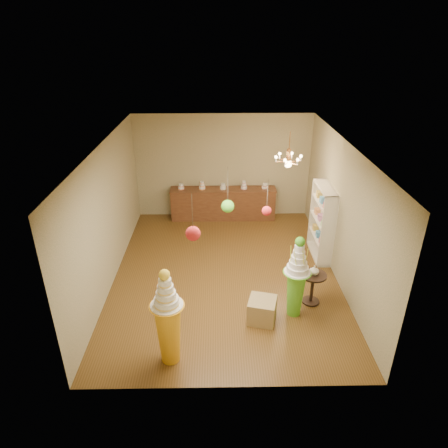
{
  "coord_description": "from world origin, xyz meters",
  "views": [
    {
      "loc": [
        -0.16,
        -7.74,
        5.09
      ],
      "look_at": [
        -0.03,
        0.0,
        1.26
      ],
      "focal_mm": 32.0,
      "sensor_mm": 36.0,
      "label": 1
    }
  ],
  "objects_px": {
    "round_table": "(312,284)",
    "sideboard": "(223,203)",
    "pedestal_orange": "(168,326)",
    "pedestal_green": "(296,283)"
  },
  "relations": [
    {
      "from": "sideboard",
      "to": "round_table",
      "type": "relative_size",
      "value": 4.5
    },
    {
      "from": "pedestal_orange",
      "to": "sideboard",
      "type": "xyz_separation_m",
      "value": [
        0.98,
        5.6,
        -0.25
      ]
    },
    {
      "from": "pedestal_green",
      "to": "pedestal_orange",
      "type": "bearing_deg",
      "value": -153.04
    },
    {
      "from": "sideboard",
      "to": "round_table",
      "type": "height_order",
      "value": "sideboard"
    },
    {
      "from": "pedestal_green",
      "to": "pedestal_orange",
      "type": "distance_m",
      "value": 2.58
    },
    {
      "from": "pedestal_orange",
      "to": "sideboard",
      "type": "height_order",
      "value": "pedestal_orange"
    },
    {
      "from": "round_table",
      "to": "sideboard",
      "type": "bearing_deg",
      "value": 113.15
    },
    {
      "from": "pedestal_orange",
      "to": "round_table",
      "type": "height_order",
      "value": "pedestal_orange"
    },
    {
      "from": "pedestal_green",
      "to": "round_table",
      "type": "bearing_deg",
      "value": 40.41
    },
    {
      "from": "sideboard",
      "to": "pedestal_green",
      "type": "bearing_deg",
      "value": -73.38
    }
  ]
}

